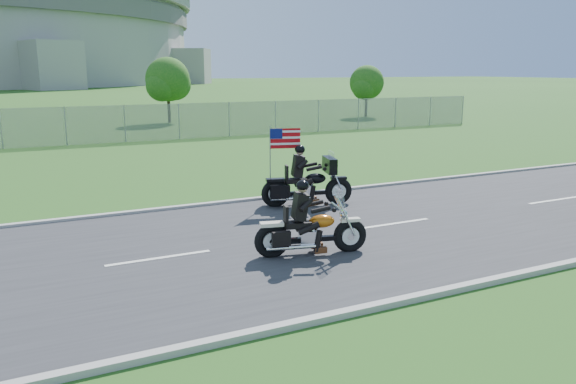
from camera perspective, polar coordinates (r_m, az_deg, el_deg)
name	(u,v)px	position (r m, az deg, el deg)	size (l,w,h in m)	color
ground	(248,247)	(12.69, -4.10, -5.59)	(420.00, 420.00, 0.00)	#244B17
road	(248,246)	(12.68, -4.11, -5.50)	(120.00, 8.00, 0.04)	#28282B
curb_north	(195,206)	(16.36, -9.48, -1.41)	(120.00, 0.18, 0.12)	#9E9B93
curb_south	(343,314)	(9.29, 5.60, -12.24)	(120.00, 0.18, 0.12)	#9E9B93
fence	(1,129)	(31.33, -27.14, 5.73)	(60.00, 0.03, 2.00)	gray
tree_fence_near	(168,82)	(42.57, -12.08, 10.90)	(3.52, 3.28, 4.75)	#382316
tree_fence_far	(367,84)	(47.38, 8.01, 10.77)	(3.08, 2.87, 4.20)	#382316
motorcycle_lead	(310,232)	(11.94, 2.21, -4.08)	(2.45, 0.98, 1.67)	black
motorcycle_follow	(307,185)	(16.21, 1.93, 0.67)	(2.64, 1.22, 2.24)	black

